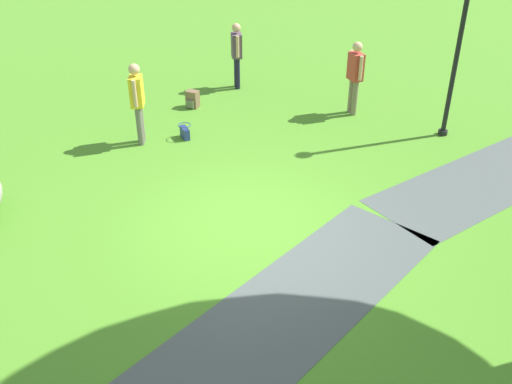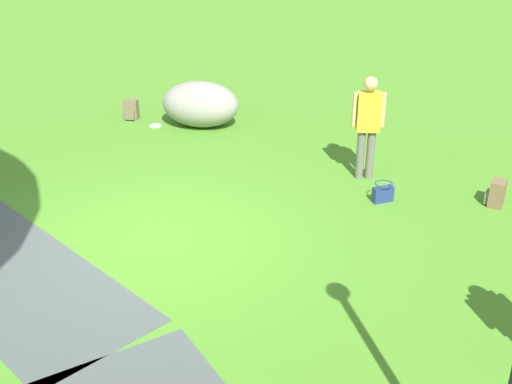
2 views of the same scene
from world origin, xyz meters
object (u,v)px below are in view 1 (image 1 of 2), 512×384
object	(u,v)px
passerby_on_path	(355,73)
handbag_on_grass	(185,132)
woman_with_handbag	(137,98)
lamp_post	(462,29)
spare_backpack_on_lawn	(192,99)
man_near_boulder	(237,51)

from	to	relation	value
passerby_on_path	handbag_on_grass	world-z (taller)	passerby_on_path
woman_with_handbag	handbag_on_grass	world-z (taller)	woman_with_handbag
lamp_post	passerby_on_path	size ratio (longest dim) A/B	2.19
handbag_on_grass	woman_with_handbag	bearing A→B (deg)	-16.36
woman_with_handbag	spare_backpack_on_lawn	size ratio (longest dim) A/B	4.23
woman_with_handbag	spare_backpack_on_lawn	xyz separation A→B (m)	(-1.71, -1.19, -0.79)
lamp_post	woman_with_handbag	world-z (taller)	lamp_post
handbag_on_grass	man_near_boulder	bearing A→B (deg)	-139.29
spare_backpack_on_lawn	man_near_boulder	bearing A→B (deg)	-158.59
woman_with_handbag	lamp_post	bearing A→B (deg)	153.36
woman_with_handbag	spare_backpack_on_lawn	world-z (taller)	woman_with_handbag
lamp_post	passerby_on_path	xyz separation A→B (m)	(0.98, -1.87, -1.28)
lamp_post	handbag_on_grass	xyz separation A→B (m)	(4.83, -2.60, -2.10)
handbag_on_grass	lamp_post	bearing A→B (deg)	151.69
lamp_post	spare_backpack_on_lawn	xyz separation A→B (m)	(3.99, -4.04, -2.05)
lamp_post	woman_with_handbag	xyz separation A→B (m)	(5.69, -2.86, -1.26)
man_near_boulder	spare_backpack_on_lawn	world-z (taller)	man_near_boulder
spare_backpack_on_lawn	woman_with_handbag	bearing A→B (deg)	34.79
lamp_post	man_near_boulder	world-z (taller)	lamp_post
man_near_boulder	handbag_on_grass	world-z (taller)	man_near_boulder
man_near_boulder	passerby_on_path	distance (m)	3.14
lamp_post	man_near_boulder	xyz separation A→B (m)	(2.47, -4.64, -1.31)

